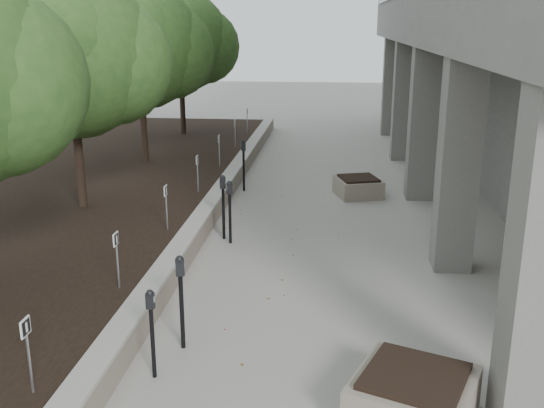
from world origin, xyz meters
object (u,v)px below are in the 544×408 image
at_px(parking_meter_1, 152,334).
at_px(parking_meter_5, 244,166).
at_px(parking_meter_4, 223,207).
at_px(crabapple_tree_3, 73,90).
at_px(parking_meter_3, 230,212).
at_px(crabapple_tree_5, 181,63).
at_px(planter_back, 358,186).
at_px(planter_front, 413,397).
at_px(parking_meter_2, 181,302).
at_px(crabapple_tree_4, 141,73).

bearing_deg(parking_meter_1, parking_meter_5, 92.57).
bearing_deg(parking_meter_4, crabapple_tree_3, 165.41).
height_order(crabapple_tree_3, parking_meter_3, crabapple_tree_3).
height_order(crabapple_tree_5, planter_back, crabapple_tree_5).
distance_m(parking_meter_4, planter_front, 7.04).
bearing_deg(parking_meter_2, planter_back, 52.45).
distance_m(parking_meter_5, planter_back, 3.24).
distance_m(crabapple_tree_3, planter_front, 10.23).
bearing_deg(planter_front, parking_meter_3, 118.44).
height_order(parking_meter_2, parking_meter_4, parking_meter_4).
bearing_deg(parking_meter_3, parking_meter_1, -113.50).
xyz_separation_m(parking_meter_1, parking_meter_5, (-0.19, 9.62, 0.10)).
xyz_separation_m(parking_meter_1, parking_meter_4, (-0.05, 5.56, 0.09)).
xyz_separation_m(crabapple_tree_4, parking_meter_2, (3.77, -10.60, -2.40)).
bearing_deg(crabapple_tree_5, parking_meter_2, -76.40).
relative_size(crabapple_tree_5, planter_back, 4.78).
relative_size(parking_meter_4, planter_back, 1.27).
bearing_deg(crabapple_tree_4, crabapple_tree_3, -90.00).
xyz_separation_m(parking_meter_1, planter_back, (3.00, 9.42, -0.37)).
height_order(crabapple_tree_4, planter_back, crabapple_tree_4).
height_order(crabapple_tree_3, crabapple_tree_4, same).
bearing_deg(parking_meter_5, planter_back, -11.52).
xyz_separation_m(parking_meter_1, parking_meter_3, (0.14, 5.31, 0.06)).
relative_size(crabapple_tree_4, crabapple_tree_5, 1.00).
bearing_deg(parking_meter_4, crabapple_tree_4, 119.98).
bearing_deg(crabapple_tree_4, parking_meter_4, -58.86).
bearing_deg(parking_meter_3, crabapple_tree_3, 141.59).
xyz_separation_m(parking_meter_1, parking_meter_2, (0.20, 0.81, 0.08)).
bearing_deg(parking_meter_4, planter_back, 50.47).
distance_m(crabapple_tree_4, crabapple_tree_5, 5.00).
relative_size(crabapple_tree_5, parking_meter_2, 3.77).
relative_size(crabapple_tree_5, planter_front, 4.06).
xyz_separation_m(crabapple_tree_3, parking_meter_2, (3.77, -5.60, -2.40)).
distance_m(crabapple_tree_3, crabapple_tree_5, 10.00).
height_order(crabapple_tree_3, parking_meter_5, crabapple_tree_3).
distance_m(crabapple_tree_5, parking_meter_4, 11.65).
bearing_deg(parking_meter_5, parking_meter_1, -96.77).
bearing_deg(parking_meter_2, parking_meter_4, 73.44).
xyz_separation_m(crabapple_tree_4, planter_front, (6.91, -12.00, -2.81)).
bearing_deg(parking_meter_3, parking_meter_5, 72.47).
bearing_deg(planter_back, parking_meter_4, -128.37).
height_order(parking_meter_2, planter_front, parking_meter_2).
bearing_deg(planter_back, crabapple_tree_4, 163.19).
bearing_deg(planter_front, crabapple_tree_3, 134.65).
relative_size(crabapple_tree_4, parking_meter_1, 4.26).
relative_size(crabapple_tree_5, parking_meter_5, 3.71).
bearing_deg(parking_meter_2, crabapple_tree_4, 90.11).
relative_size(parking_meter_2, parking_meter_5, 0.98).
height_order(parking_meter_5, planter_back, parking_meter_5).
relative_size(parking_meter_1, parking_meter_3, 0.92).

